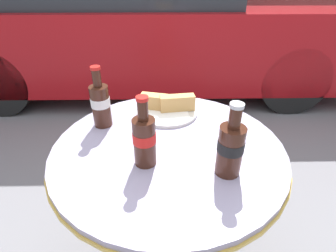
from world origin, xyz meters
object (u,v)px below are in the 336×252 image
(bistro_table, at_px, (168,178))
(cola_bottle_right, at_px, (230,148))
(cola_bottle_center, at_px, (101,103))
(lunch_plate_near, at_px, (166,107))
(parked_car, at_px, (145,27))
(cola_bottle_left, at_px, (144,139))

(bistro_table, distance_m, cola_bottle_right, 0.31)
(bistro_table, distance_m, cola_bottle_center, 0.35)
(lunch_plate_near, bearing_deg, parked_car, 95.56)
(bistro_table, xyz_separation_m, cola_bottle_right, (0.16, -0.13, 0.23))
(cola_bottle_right, bearing_deg, lunch_plate_near, 115.49)
(bistro_table, relative_size, cola_bottle_right, 3.51)
(cola_bottle_right, height_order, cola_bottle_center, cola_bottle_center)
(bistro_table, height_order, lunch_plate_near, lunch_plate_near)
(cola_bottle_left, relative_size, cola_bottle_center, 0.98)
(cola_bottle_left, bearing_deg, cola_bottle_center, 127.23)
(cola_bottle_left, bearing_deg, lunch_plate_near, 77.99)
(parked_car, bearing_deg, bistro_table, -84.87)
(cola_bottle_center, bearing_deg, lunch_plate_near, 20.64)
(cola_bottle_right, height_order, lunch_plate_near, cola_bottle_right)
(lunch_plate_near, height_order, parked_car, parked_car)
(cola_bottle_left, relative_size, parked_car, 0.05)
(cola_bottle_left, height_order, cola_bottle_center, cola_bottle_center)
(lunch_plate_near, bearing_deg, cola_bottle_center, -159.36)
(cola_bottle_right, height_order, parked_car, parked_car)
(parked_car, bearing_deg, cola_bottle_left, -86.62)
(bistro_table, distance_m, cola_bottle_left, 0.25)
(cola_bottle_left, distance_m, parked_car, 2.46)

